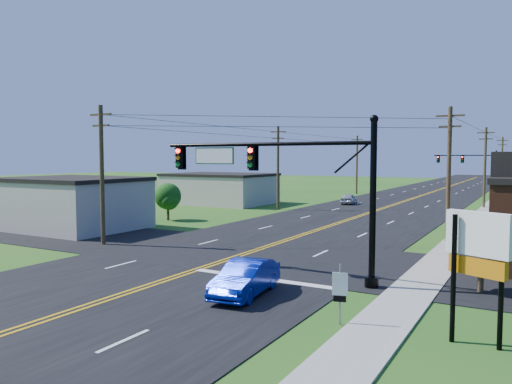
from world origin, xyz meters
The scene contains 21 objects.
ground centered at (0.00, 0.00, 0.00)m, with size 260.00×260.00×0.00m, color #1C4F16.
road_main centered at (0.00, 50.00, 0.02)m, with size 16.00×220.00×0.04m, color black.
road_cross centered at (0.00, 12.00, 0.02)m, with size 70.00×10.00×0.04m, color black.
sidewalk centered at (10.50, 40.00, 0.04)m, with size 2.00×160.00×0.08m, color gray.
signal_mast_main centered at (4.34, 8.00, 4.75)m, with size 11.30×0.60×7.48m.
signal_mast_far centered at (4.44, 80.00, 4.55)m, with size 10.98×0.60×7.48m.
cream_bldg_near centered at (-17.00, 14.00, 2.06)m, with size 10.20×8.20×4.10m.
cream_bldg_far centered at (-19.00, 38.00, 1.86)m, with size 12.20×9.20×3.70m.
utility_pole_left_a centered at (-9.50, 10.00, 4.72)m, with size 1.80×0.28×9.00m.
utility_pole_left_b centered at (-9.50, 35.00, 4.72)m, with size 1.80×0.28×9.00m.
utility_pole_left_c centered at (-9.50, 62.00, 4.72)m, with size 1.80×0.28×9.00m.
utility_pole_right_a centered at (9.80, 22.00, 4.72)m, with size 1.80×0.28×9.00m.
utility_pole_right_b centered at (9.80, 48.00, 4.72)m, with size 1.80×0.28×9.00m.
utility_pole_right_c centered at (9.80, 78.00, 4.72)m, with size 1.80×0.28×9.00m.
shrub_corner centered at (13.00, 9.50, 1.85)m, with size 2.00×2.00×2.86m.
tree_left centered at (-14.00, 22.00, 2.16)m, with size 2.40×2.40×3.37m.
blue_car centered at (4.66, 4.25, 0.71)m, with size 1.50×4.30×1.42m, color #071C9C.
distant_car centered at (-4.83, 44.72, 0.64)m, with size 1.51×3.74×1.28m, color #BBBBC0.
route_sign centered at (9.24, 2.76, 1.22)m, with size 0.51×0.18×2.09m.
stop_sign centered at (12.24, 16.28, 1.50)m, with size 0.74×0.10×2.08m.
pylon_sign centered at (13.45, 3.00, 2.97)m, with size 1.92×1.07×4.07m.
Camera 1 is at (14.91, -13.04, 5.68)m, focal length 35.00 mm.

